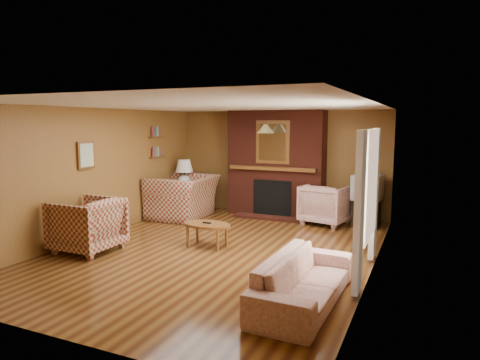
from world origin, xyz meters
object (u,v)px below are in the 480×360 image
at_px(plaid_loveseat, 183,197).
at_px(plaid_armchair, 87,225).
at_px(fireplace, 276,165).
at_px(crt_tv, 367,187).
at_px(side_table, 185,200).
at_px(coffee_table, 207,226).
at_px(table_lamp, 184,172).
at_px(floral_sofa, 304,280).
at_px(tv_stand, 366,213).
at_px(floral_armchair, 326,204).

relative_size(plaid_loveseat, plaid_armchair, 1.47).
relative_size(fireplace, crt_tv, 3.88).
bearing_deg(crt_tv, side_table, -175.26).
relative_size(coffee_table, table_lamp, 1.24).
distance_m(plaid_armchair, table_lamp, 3.38).
xyz_separation_m(fireplace, coffee_table, (-0.27, -2.82, -0.83)).
height_order(floral_sofa, tv_stand, floral_sofa).
relative_size(tv_stand, crt_tv, 0.89).
relative_size(floral_armchair, tv_stand, 1.69).
height_order(fireplace, plaid_armchair, fireplace).
distance_m(floral_sofa, coffee_table, 2.70).
distance_m(plaid_loveseat, floral_sofa, 5.07).
bearing_deg(plaid_armchair, side_table, -177.02).
bearing_deg(floral_armchair, floral_sofa, 111.37).
bearing_deg(side_table, crt_tv, 4.74).
bearing_deg(table_lamp, floral_sofa, -44.18).
bearing_deg(floral_armchair, table_lamp, 15.76).
height_order(coffee_table, tv_stand, tv_stand).
distance_m(fireplace, tv_stand, 2.25).
distance_m(plaid_armchair, floral_sofa, 3.89).
height_order(table_lamp, tv_stand, table_lamp).
distance_m(fireplace, floral_sofa, 4.90).
height_order(fireplace, coffee_table, fireplace).
bearing_deg(coffee_table, fireplace, 84.61).
height_order(fireplace, tv_stand, fireplace).
relative_size(plaid_loveseat, tv_stand, 2.62).
bearing_deg(plaid_loveseat, floral_armchair, 99.58).
xyz_separation_m(fireplace, tv_stand, (2.05, -0.18, -0.91)).
bearing_deg(coffee_table, plaid_armchair, -147.88).
distance_m(plaid_armchair, side_table, 3.35).
relative_size(fireplace, table_lamp, 3.49).
bearing_deg(plaid_armchair, plaid_loveseat, 178.41).
distance_m(floral_armchair, tv_stand, 0.83).
bearing_deg(floral_sofa, table_lamp, 47.62).
distance_m(plaid_loveseat, tv_stand, 3.99).
distance_m(floral_armchair, coffee_table, 2.91).
bearing_deg(fireplace, floral_armchair, -14.85).
xyz_separation_m(plaid_armchair, coffee_table, (1.68, 1.06, -0.09)).
xyz_separation_m(floral_armchair, coffee_table, (-1.51, -2.49, -0.07)).
relative_size(coffee_table, tv_stand, 1.55).
xyz_separation_m(plaid_armchair, side_table, (-0.15, 3.34, -0.16)).
distance_m(plaid_loveseat, plaid_armchair, 2.86).
distance_m(plaid_armchair, floral_armchair, 4.77).
xyz_separation_m(plaid_loveseat, crt_tv, (3.90, 0.82, 0.34)).
distance_m(floral_armchair, side_table, 3.35).
distance_m(side_table, table_lamp, 0.67).
bearing_deg(floral_armchair, side_table, 15.76).
bearing_deg(side_table, floral_sofa, -44.18).
relative_size(floral_sofa, floral_armchair, 2.09).
bearing_deg(floral_armchair, plaid_armchair, 60.23).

